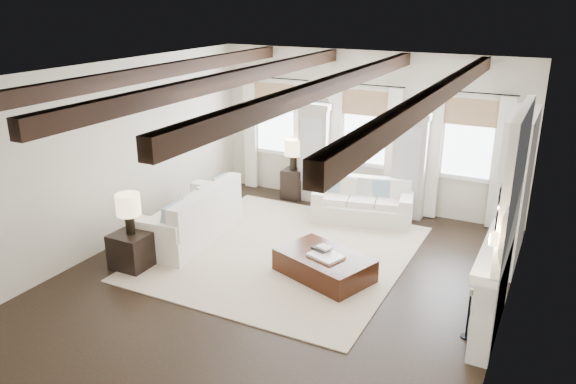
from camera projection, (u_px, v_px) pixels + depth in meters
The scene contains 15 objects.
ground at pixel (281, 278), 8.84m from camera, with size 7.50×7.50×0.00m, color black.
room_shell at pixel (350, 155), 8.64m from camera, with size 6.54×7.54×3.22m.
area_rug at pixel (283, 252), 9.71m from camera, with size 4.10×4.43×0.02m, color #C6B198.
sofa_back at pixel (363, 204), 11.05m from camera, with size 2.04×1.23×0.82m.
sofa_left at pixel (192, 219), 10.15m from camera, with size 1.23×2.38×0.99m.
ottoman at pixel (324, 266), 8.84m from camera, with size 1.46×0.91×0.38m, color black.
tray at pixel (326, 256), 8.69m from camera, with size 0.50×0.38×0.04m, color white.
book_lower at pixel (321, 248), 8.85m from camera, with size 0.26×0.20×0.04m, color #262628.
book_upper at pixel (324, 247), 8.81m from camera, with size 0.22×0.17×0.03m, color beige.
side_table_front at pixel (133, 250), 9.13m from camera, with size 0.60×0.60×0.60m, color black.
lamp_front at pixel (128, 207), 8.88m from camera, with size 0.39×0.39×0.67m.
side_table_back at pixel (293, 184), 12.23m from camera, with size 0.43×0.43×0.65m, color black.
lamp_back at pixel (293, 149), 11.97m from camera, with size 0.39×0.39×0.67m.
candlestick_near at pixel (468, 317), 7.24m from camera, with size 0.14×0.14×0.71m.
candlestick_far at pixel (476, 295), 7.75m from camera, with size 0.15×0.15×0.75m.
Camera 1 is at (3.68, -6.97, 4.24)m, focal length 35.00 mm.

